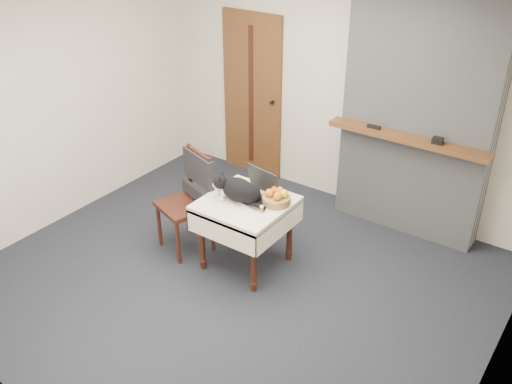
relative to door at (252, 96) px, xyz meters
The scene contains 12 objects.
ground 2.52m from the door, 58.72° to the right, with size 4.50×4.50×0.00m, color black.
room_shell 2.07m from the door, 51.56° to the right, with size 4.52×4.01×2.61m.
door is the anchor object (origin of this frame).
chimney 2.12m from the door, ahead, with size 1.62×0.48×2.60m.
side_table 2.07m from the door, 56.24° to the right, with size 0.78×0.78×0.70m.
laptop 1.98m from the door, 53.58° to the right, with size 0.43×0.38×0.28m.
cat 2.04m from the door, 57.79° to the right, with size 0.56×0.32×0.26m.
cream_jar 1.94m from the door, 64.29° to the right, with size 0.06×0.06×0.06m, color silver.
pill_bottle 2.25m from the door, 52.42° to the right, with size 0.03×0.03×0.07m.
fruit_basket 2.10m from the door, 48.46° to the right, with size 0.26×0.26×0.15m.
desk_clutter 2.11m from the door, 51.00° to the right, with size 0.14×0.02×0.01m, color black.
chair 1.82m from the door, 73.70° to the right, with size 0.59×0.58×1.03m.
Camera 1 is at (2.63, -3.39, 3.33)m, focal length 40.00 mm.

